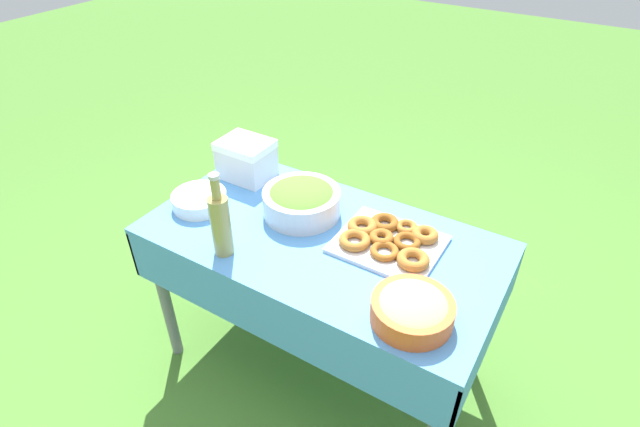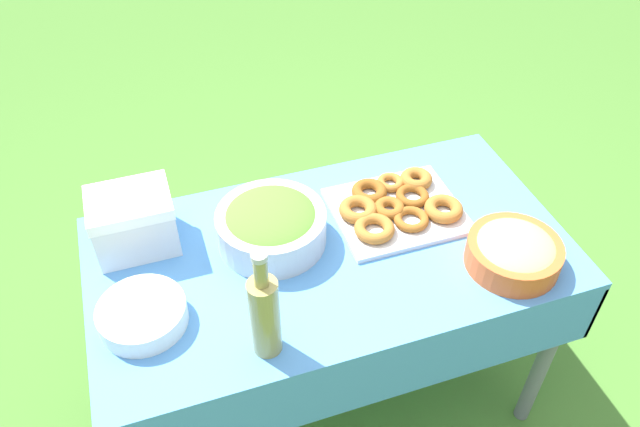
% 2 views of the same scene
% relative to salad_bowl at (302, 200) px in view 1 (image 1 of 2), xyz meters
% --- Properties ---
extents(ground_plane, '(14.00, 14.00, 0.00)m').
position_rel_salad_bowl_xyz_m(ground_plane, '(-0.15, 0.09, -0.82)').
color(ground_plane, '#477A2D').
extents(picnic_table, '(1.37, 0.74, 0.76)m').
position_rel_salad_bowl_xyz_m(picnic_table, '(-0.15, 0.09, -0.17)').
color(picnic_table, '#4C8CD1').
rests_on(picnic_table, ground_plane).
extents(salad_bowl, '(0.32, 0.32, 0.13)m').
position_rel_salad_bowl_xyz_m(salad_bowl, '(0.00, 0.00, 0.00)').
color(salad_bowl, silver).
rests_on(salad_bowl, picnic_table).
extents(pasta_bowl, '(0.26, 0.26, 0.10)m').
position_rel_salad_bowl_xyz_m(pasta_bowl, '(-0.61, 0.30, -0.02)').
color(pasta_bowl, '#E05B28').
rests_on(pasta_bowl, picnic_table).
extents(donut_platter, '(0.40, 0.33, 0.05)m').
position_rel_salad_bowl_xyz_m(donut_platter, '(-0.39, 0.00, -0.04)').
color(donut_platter, silver).
rests_on(donut_platter, picnic_table).
extents(plate_stack, '(0.23, 0.23, 0.06)m').
position_rel_salad_bowl_xyz_m(plate_stack, '(0.39, 0.18, -0.04)').
color(plate_stack, white).
rests_on(plate_stack, picnic_table).
extents(olive_oil_bottle, '(0.07, 0.07, 0.33)m').
position_rel_salad_bowl_xyz_m(olive_oil_bottle, '(0.11, 0.36, 0.07)').
color(olive_oil_bottle, '#998E4C').
rests_on(olive_oil_bottle, picnic_table).
extents(cooler_box, '(0.23, 0.18, 0.18)m').
position_rel_salad_bowl_xyz_m(cooler_box, '(0.37, -0.11, 0.02)').
color(cooler_box, silver).
rests_on(cooler_box, picnic_table).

